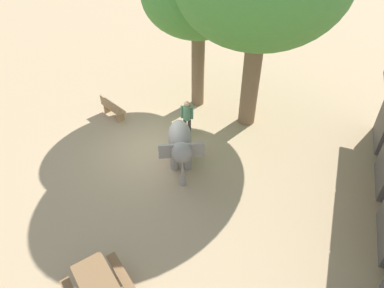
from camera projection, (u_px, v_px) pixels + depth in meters
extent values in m
plane|color=tan|center=(156.00, 149.00, 13.14)|extent=(60.00, 60.00, 0.00)
cylinder|color=gray|center=(188.00, 161.00, 12.06)|extent=(0.29, 0.29, 0.67)
cylinder|color=gray|center=(175.00, 162.00, 12.02)|extent=(0.29, 0.29, 0.67)
cylinder|color=gray|center=(186.00, 145.00, 12.79)|extent=(0.29, 0.29, 0.67)
cylinder|color=gray|center=(173.00, 146.00, 12.76)|extent=(0.29, 0.29, 0.67)
ellipsoid|color=gray|center=(180.00, 137.00, 11.96)|extent=(1.89, 1.53, 1.01)
sphere|color=gray|center=(182.00, 152.00, 11.06)|extent=(0.72, 0.72, 0.72)
cone|color=gray|center=(183.00, 172.00, 11.23)|extent=(0.22, 0.22, 1.13)
cube|color=gray|center=(196.00, 150.00, 11.18)|extent=(0.35, 0.56, 0.54)
cube|color=gray|center=(167.00, 151.00, 11.11)|extent=(0.35, 0.56, 0.54)
cylinder|color=#3F3833|center=(189.00, 127.00, 13.61)|extent=(0.14, 0.14, 0.82)
cylinder|color=#3F3833|center=(185.00, 127.00, 13.63)|extent=(0.14, 0.14, 0.82)
cylinder|color=#4C7F59|center=(187.00, 113.00, 13.20)|extent=(0.32, 0.32, 0.58)
sphere|color=tan|center=(187.00, 104.00, 12.95)|extent=(0.22, 0.22, 0.22)
cylinder|color=#4C7F59|center=(192.00, 113.00, 13.16)|extent=(0.09, 0.09, 0.55)
cylinder|color=#4C7F59|center=(182.00, 112.00, 13.21)|extent=(0.09, 0.09, 0.55)
cylinder|color=brown|center=(198.00, 67.00, 14.87)|extent=(0.58, 0.58, 3.64)
cylinder|color=brown|center=(251.00, 80.00, 13.51)|extent=(0.72, 0.72, 4.01)
cube|color=#9E7A51|center=(113.00, 108.00, 14.77)|extent=(0.95, 1.44, 0.06)
cube|color=#9E7A51|center=(109.00, 104.00, 14.54)|extent=(0.64, 1.30, 0.40)
cube|color=#9E7A51|center=(108.00, 108.00, 15.22)|extent=(0.36, 0.22, 0.42)
cube|color=#9E7A51|center=(121.00, 117.00, 14.61)|extent=(0.36, 0.22, 0.42)
cube|color=brown|center=(97.00, 282.00, 7.90)|extent=(1.49, 1.69, 0.06)
cylinder|color=brown|center=(102.00, 266.00, 8.67)|extent=(0.10, 0.10, 0.72)
cylinder|color=brown|center=(79.00, 279.00, 8.38)|extent=(0.10, 0.10, 0.72)
cube|color=brown|center=(123.00, 276.00, 8.37)|extent=(1.02, 1.39, 0.05)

